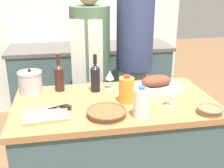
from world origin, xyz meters
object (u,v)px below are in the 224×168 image
Objects in this scene: wine_glass_left at (171,91)px; wine_glass_right at (110,76)px; condiment_bottle_short at (139,35)px; stand_mixer at (80,34)px; wicker_basket at (107,112)px; person_cook_aproned at (91,65)px; roasting_pan at (156,85)px; wine_bottle_dark at (95,77)px; juice_jug at (126,90)px; condiment_bottle_tall at (92,39)px; stock_pot at (31,82)px; knife_chef at (53,109)px; knife_paring at (58,108)px; cutting_board at (46,116)px; person_cook_guest at (134,55)px; milk_jug at (141,103)px; wine_bottle_green at (59,76)px; mixing_bowl at (210,110)px.

wine_glass_left is 0.49m from wine_glass_right.
stand_mixer is at bearing 174.91° from condiment_bottle_short.
wine_glass_left reaches higher than wicker_basket.
roasting_pan is at bearing -43.43° from person_cook_aproned.
juice_jug is at bearing -52.52° from wine_bottle_dark.
wine_bottle_dark is at bearing 92.18° from wicker_basket.
wine_glass_left is at bearing -22.61° from juice_jug.
juice_jug is 1.09× the size of condiment_bottle_tall.
stock_pot is 0.39m from knife_chef.
knife_paring is (-0.29, 0.12, -0.00)m from wicker_basket.
condiment_bottle_tall is at bearing 99.63° from person_cook_aproned.
wine_bottle_dark is (0.34, 0.36, 0.10)m from cutting_board.
wicker_basket is at bearing -97.42° from person_cook_guest.
wicker_basket is at bearing -74.30° from person_cook_aproned.
juice_jug is 0.45m from knife_paring.
wicker_basket is 1.17× the size of condiment_bottle_short.
juice_jug is at bearing -108.01° from condiment_bottle_short.
milk_jug is at bearing -83.51° from stand_mixer.
stand_mixer is (-0.44, 1.76, 0.06)m from wine_glass_left.
wine_bottle_green reaches higher than stock_pot.
stand_mixer reaches higher than condiment_bottle_short.
knife_chef is at bearing -97.34° from wine_bottle_green.
wine_glass_right is (0.09, 0.44, 0.08)m from wicker_basket.
condiment_bottle_short is (0.68, 1.77, 0.11)m from wicker_basket.
person_cook_aproned is (0.49, 0.56, -0.06)m from stock_pot.
knife_chef is 0.03m from knife_paring.
person_cook_aproned reaches higher than wine_bottle_green.
wine_glass_right reaches higher than roasting_pan.
roasting_pan is 0.44m from milk_jug.
person_cook_aproned reaches higher than condiment_bottle_short.
condiment_bottle_tall is at bearing 73.49° from wine_bottle_green.
condiment_bottle_short is at bearing 64.96° from person_cook_aproned.
wine_glass_left reaches higher than knife_chef.
wine_glass_right is at bearing 77.89° from wicker_basket.
knife_chef is 0.97m from person_cook_aproned.
wine_bottle_green is (0.20, 0.00, 0.03)m from stock_pot.
wine_glass_left is at bearing -74.51° from person_cook_guest.
stock_pot is at bearing -179.51° from wine_bottle_green.
roasting_pan is 1.56m from stand_mixer.
wine_bottle_green is 0.37m from wine_glass_right.
wine_bottle_green is at bearing 78.70° from cutting_board.
wine_glass_right is at bearing 38.70° from knife_chef.
mixing_bowl is 1.11× the size of wine_glass_left.
stock_pot is 0.96× the size of juice_jug.
roasting_pan is 1.39× the size of cutting_board.
condiment_bottle_tall is 0.10× the size of person_cook_guest.
roasting_pan is 1.40× the size of wine_bottle_dark.
milk_jug is at bearing -47.88° from wine_bottle_green.
cutting_board is at bearing -94.11° from person_cook_aproned.
mixing_bowl is 0.84× the size of juice_jug.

